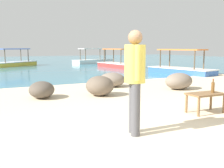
{
  "coord_description": "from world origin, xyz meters",
  "views": [
    {
      "loc": [
        -2.49,
        -2.51,
        1.4
      ],
      "look_at": [
        0.38,
        3.0,
        0.55
      ],
      "focal_mm": 43.13,
      "sensor_mm": 36.0,
      "label": 1
    }
  ],
  "objects": [
    {
      "name": "shore_rock_small",
      "position": [
        -0.88,
        4.7,
        0.27
      ],
      "size": [
        0.9,
        0.99,
        0.45
      ],
      "primitive_type": "ellipsoid",
      "rotation": [
        0.0,
        0.0,
        1.26
      ],
      "color": "brown",
      "rests_on": "sand_beach"
    },
    {
      "name": "shore_rock_large",
      "position": [
        0.67,
        4.32,
        0.32
      ],
      "size": [
        0.97,
        1.0,
        0.56
      ],
      "primitive_type": "ellipsoid",
      "rotation": [
        0.0,
        0.0,
        1.34
      ],
      "color": "#6B5B4C",
      "rests_on": "sand_beach"
    },
    {
      "name": "boat_blue",
      "position": [
        7.12,
        8.2,
        0.29
      ],
      "size": [
        1.81,
        3.82,
        1.29
      ],
      "rotation": [
        0.0,
        0.0,
        4.9
      ],
      "color": "#3866B7",
      "rests_on": "water_surface"
    },
    {
      "name": "boat_yellow",
      "position": [
        0.23,
        18.41,
        0.29
      ],
      "size": [
        3.68,
        3.02,
        1.29
      ],
      "rotation": [
        0.0,
        0.0,
        3.74
      ],
      "color": "gold",
      "rests_on": "water_surface"
    },
    {
      "name": "sand_beach",
      "position": [
        0.0,
        0.0,
        0.02
      ],
      "size": [
        18.0,
        14.0,
        0.04
      ],
      "primitive_type": "cube",
      "color": "beige",
      "rests_on": "ground"
    },
    {
      "name": "shore_rock_flat",
      "position": [
        1.77,
        5.66,
        0.29
      ],
      "size": [
        1.11,
        1.05,
        0.49
      ],
      "primitive_type": "ellipsoid",
      "rotation": [
        0.0,
        0.0,
        2.83
      ],
      "color": "gray",
      "rests_on": "sand_beach"
    },
    {
      "name": "shore_rock_medium",
      "position": [
        3.44,
        4.18,
        0.31
      ],
      "size": [
        1.11,
        0.9,
        0.54
      ],
      "primitive_type": "ellipsoid",
      "rotation": [
        0.0,
        0.0,
        0.16
      ],
      "color": "gray",
      "rests_on": "sand_beach"
    },
    {
      "name": "boat_white",
      "position": [
        6.88,
        19.05,
        0.29
      ],
      "size": [
        3.84,
        2.0,
        1.29
      ],
      "rotation": [
        0.0,
        0.0,
        0.24
      ],
      "color": "white",
      "rests_on": "water_surface"
    },
    {
      "name": "water_surface",
      "position": [
        0.0,
        22.0,
        0.0
      ],
      "size": [
        60.0,
        36.0,
        0.03
      ],
      "primitive_type": "cube",
      "color": "teal",
      "rests_on": "ground"
    },
    {
      "name": "low_bench_table",
      "position": [
        1.77,
        1.47,
        0.39
      ],
      "size": [
        0.78,
        0.47,
        0.42
      ],
      "rotation": [
        0.0,
        0.0,
        -0.05
      ],
      "color": "brown",
      "rests_on": "sand_beach"
    },
    {
      "name": "bottle",
      "position": [
        1.94,
        1.44,
        0.58
      ],
      "size": [
        0.07,
        0.07,
        0.3
      ],
      "color": "brown",
      "rests_on": "low_bench_table"
    },
    {
      "name": "person_standing",
      "position": [
        -0.29,
        0.97,
        0.99
      ],
      "size": [
        0.32,
        0.48,
        1.62
      ],
      "rotation": [
        0.0,
        0.0,
        5.93
      ],
      "color": "#4C4C51",
      "rests_on": "sand_beach"
    },
    {
      "name": "boat_red",
      "position": [
        6.28,
        13.6,
        0.29
      ],
      "size": [
        1.38,
        3.74,
        1.29
      ],
      "rotation": [
        0.0,
        0.0,
        1.63
      ],
      "color": "#C63833",
      "rests_on": "water_surface"
    }
  ]
}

